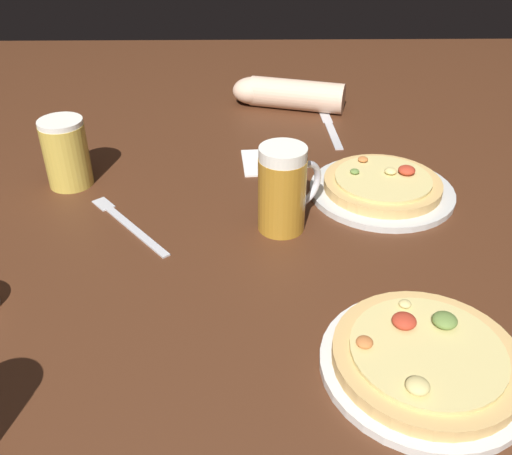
% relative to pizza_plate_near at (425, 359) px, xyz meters
% --- Properties ---
extents(ground_plane, '(2.40, 2.40, 0.03)m').
position_rel_pizza_plate_near_xyz_m(ground_plane, '(-0.21, 0.29, -0.03)').
color(ground_plane, '#4C2816').
extents(pizza_plate_near, '(0.26, 0.26, 0.05)m').
position_rel_pizza_plate_near_xyz_m(pizza_plate_near, '(0.00, 0.00, 0.00)').
color(pizza_plate_near, silver).
rests_on(pizza_plate_near, ground_plane).
extents(pizza_plate_far, '(0.27, 0.27, 0.05)m').
position_rel_pizza_plate_near_xyz_m(pizza_plate_far, '(0.03, 0.44, -0.00)').
color(pizza_plate_far, silver).
rests_on(pizza_plate_far, ground_plane).
extents(beer_mug_amber, '(0.11, 0.11, 0.15)m').
position_rel_pizza_plate_near_xyz_m(beer_mug_amber, '(-0.16, 0.33, 0.06)').
color(beer_mug_amber, '#B27A23').
rests_on(beer_mug_amber, ground_plane).
extents(beer_mug_pale, '(0.08, 0.14, 0.13)m').
position_rel_pizza_plate_near_xyz_m(beer_mug_pale, '(-0.56, 0.49, 0.05)').
color(beer_mug_pale, gold).
rests_on(beer_mug_pale, ground_plane).
extents(napkin_folded, '(0.13, 0.13, 0.01)m').
position_rel_pizza_plate_near_xyz_m(napkin_folded, '(-0.17, 0.57, -0.01)').
color(napkin_folded, white).
rests_on(napkin_folded, ground_plane).
extents(fork_left, '(0.16, 0.19, 0.01)m').
position_rel_pizza_plate_near_xyz_m(fork_left, '(-0.43, 0.34, -0.01)').
color(fork_left, silver).
rests_on(fork_left, ground_plane).
extents(knife_right, '(0.03, 0.21, 0.01)m').
position_rel_pizza_plate_near_xyz_m(knife_right, '(-0.02, 0.73, -0.01)').
color(knife_right, silver).
rests_on(knife_right, ground_plane).
extents(diner_arm, '(0.28, 0.14, 0.07)m').
position_rel_pizza_plate_near_xyz_m(diner_arm, '(-0.13, 0.87, 0.02)').
color(diner_arm, beige).
rests_on(diner_arm, ground_plane).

